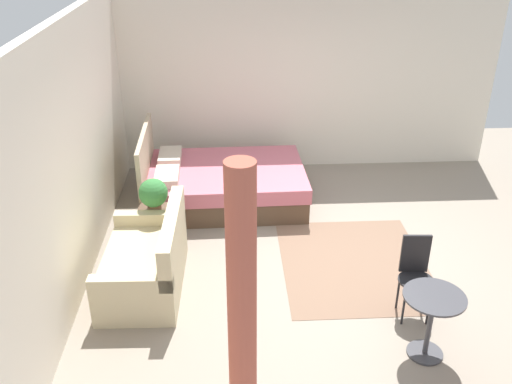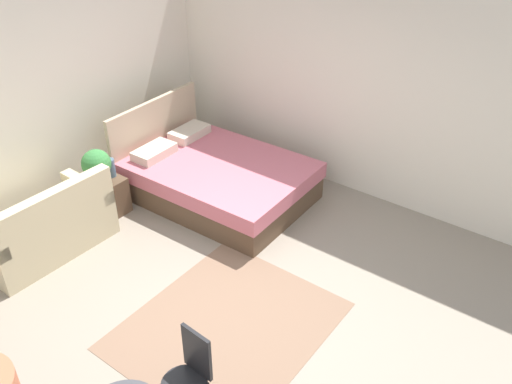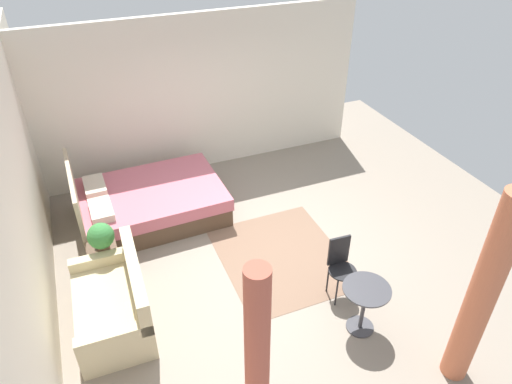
# 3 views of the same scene
# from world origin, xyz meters

# --- Properties ---
(ground_plane) EXTENTS (8.76, 8.98, 0.02)m
(ground_plane) POSITION_xyz_m (0.00, 0.00, -0.01)
(ground_plane) COLOR gray
(wall_back) EXTENTS (8.76, 0.12, 2.86)m
(wall_back) POSITION_xyz_m (0.00, 2.99, 1.43)
(wall_back) COLOR silver
(wall_back) RESTS_ON ground
(wall_right) EXTENTS (0.12, 5.98, 2.86)m
(wall_right) POSITION_xyz_m (2.88, 0.00, 1.43)
(wall_right) COLOR silver
(wall_right) RESTS_ON ground
(area_rug) EXTENTS (2.03, 1.73, 0.01)m
(area_rug) POSITION_xyz_m (-0.15, -0.20, 0.00)
(area_rug) COLOR #7F604C
(area_rug) RESTS_ON ground
(bed) EXTENTS (1.68, 2.31, 1.11)m
(bed) POSITION_xyz_m (1.58, 1.40, 0.29)
(bed) COLOR brown
(bed) RESTS_ON ground
(couch) EXTENTS (1.49, 0.88, 0.90)m
(couch) POSITION_xyz_m (-0.46, 2.21, 0.30)
(couch) COLOR beige
(couch) RESTS_ON ground
(nightstand) EXTENTS (0.41, 0.40, 0.48)m
(nightstand) POSITION_xyz_m (0.46, 2.24, 0.24)
(nightstand) COLOR brown
(nightstand) RESTS_ON ground
(potted_plant) EXTENTS (0.35, 0.35, 0.47)m
(potted_plant) POSITION_xyz_m (0.36, 2.20, 0.75)
(potted_plant) COLOR brown
(potted_plant) RESTS_ON nightstand
(vase) EXTENTS (0.12, 0.12, 0.24)m
(vase) POSITION_xyz_m (0.58, 2.24, 0.60)
(vase) COLOR slate
(vase) RESTS_ON nightstand
(balcony_table) EXTENTS (0.58, 0.58, 0.69)m
(balcony_table) POSITION_xyz_m (-1.70, -0.56, 0.48)
(balcony_table) COLOR #3F3F44
(balcony_table) RESTS_ON ground
(cafe_chair_near_window) EXTENTS (0.39, 0.39, 0.90)m
(cafe_chair_near_window) POSITION_xyz_m (-1.07, -0.60, 0.54)
(cafe_chair_near_window) COLOR black
(cafe_chair_near_window) RESTS_ON ground
(curtain_left) EXTENTS (0.28, 0.28, 2.47)m
(curtain_left) POSITION_xyz_m (-2.63, -1.21, 1.23)
(curtain_left) COLOR #D1704C
(curtain_left) RESTS_ON ground
(curtain_right) EXTENTS (0.21, 0.21, 2.47)m
(curtain_right) POSITION_xyz_m (-2.63, 1.21, 1.23)
(curtain_right) COLOR #C15B47
(curtain_right) RESTS_ON ground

